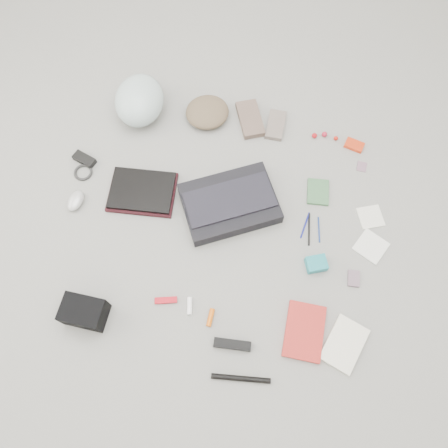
# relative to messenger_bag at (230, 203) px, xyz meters

# --- Properties ---
(ground_plane) EXTENTS (4.00, 4.00, 0.00)m
(ground_plane) POSITION_rel_messenger_bag_xyz_m (-0.01, -0.11, -0.04)
(ground_plane) COLOR gray
(messenger_bag) EXTENTS (0.51, 0.45, 0.07)m
(messenger_bag) POSITION_rel_messenger_bag_xyz_m (0.00, 0.00, 0.00)
(messenger_bag) COLOR black
(messenger_bag) RESTS_ON ground_plane
(bag_flap) EXTENTS (0.45, 0.33, 0.01)m
(bag_flap) POSITION_rel_messenger_bag_xyz_m (-0.00, 0.00, 0.04)
(bag_flap) COLOR black
(bag_flap) RESTS_ON messenger_bag
(laptop_sleeve) EXTENTS (0.32, 0.24, 0.02)m
(laptop_sleeve) POSITION_rel_messenger_bag_xyz_m (-0.42, 0.02, -0.02)
(laptop_sleeve) COLOR black
(laptop_sleeve) RESTS_ON ground_plane
(laptop) EXTENTS (0.30, 0.22, 0.02)m
(laptop) POSITION_rel_messenger_bag_xyz_m (-0.42, 0.02, -0.00)
(laptop) COLOR black
(laptop) RESTS_ON laptop_sleeve
(bike_helmet) EXTENTS (0.25, 0.31, 0.18)m
(bike_helmet) POSITION_rel_messenger_bag_xyz_m (-0.52, 0.49, 0.06)
(bike_helmet) COLOR silver
(bike_helmet) RESTS_ON ground_plane
(beanie) EXTENTS (0.29, 0.29, 0.08)m
(beanie) POSITION_rel_messenger_bag_xyz_m (-0.17, 0.50, 0.00)
(beanie) COLOR brown
(beanie) RESTS_ON ground_plane
(mitten_left) EXTENTS (0.17, 0.24, 0.03)m
(mitten_left) POSITION_rel_messenger_bag_xyz_m (0.05, 0.50, -0.02)
(mitten_left) COLOR brown
(mitten_left) RESTS_ON ground_plane
(mitten_right) EXTENTS (0.10, 0.18, 0.03)m
(mitten_right) POSITION_rel_messenger_bag_xyz_m (0.19, 0.48, -0.02)
(mitten_right) COLOR slate
(mitten_right) RESTS_ON ground_plane
(power_brick) EXTENTS (0.12, 0.09, 0.03)m
(power_brick) POSITION_rel_messenger_bag_xyz_m (-0.74, 0.17, -0.02)
(power_brick) COLOR black
(power_brick) RESTS_ON ground_plane
(cable_coil) EXTENTS (0.10, 0.10, 0.01)m
(cable_coil) POSITION_rel_messenger_bag_xyz_m (-0.74, 0.10, -0.03)
(cable_coil) COLOR black
(cable_coil) RESTS_ON ground_plane
(mouse) EXTENTS (0.09, 0.12, 0.04)m
(mouse) POSITION_rel_messenger_bag_xyz_m (-0.73, -0.06, -0.01)
(mouse) COLOR #AEAEAE
(mouse) RESTS_ON ground_plane
(camera_bag) EXTENTS (0.19, 0.14, 0.11)m
(camera_bag) POSITION_rel_messenger_bag_xyz_m (-0.55, -0.58, 0.02)
(camera_bag) COLOR black
(camera_bag) RESTS_ON ground_plane
(multitool) EXTENTS (0.10, 0.04, 0.02)m
(multitool) POSITION_rel_messenger_bag_xyz_m (-0.22, -0.48, -0.03)
(multitool) COLOR #AE0B16
(multitool) RESTS_ON ground_plane
(toiletry_tube_white) EXTENTS (0.03, 0.08, 0.02)m
(toiletry_tube_white) POSITION_rel_messenger_bag_xyz_m (-0.12, -0.50, -0.02)
(toiletry_tube_white) COLOR white
(toiletry_tube_white) RESTS_ON ground_plane
(toiletry_tube_orange) EXTENTS (0.03, 0.08, 0.02)m
(toiletry_tube_orange) POSITION_rel_messenger_bag_xyz_m (-0.02, -0.54, -0.02)
(toiletry_tube_orange) COLOR #D65B0B
(toiletry_tube_orange) RESTS_ON ground_plane
(u_lock) EXTENTS (0.16, 0.04, 0.03)m
(u_lock) POSITION_rel_messenger_bag_xyz_m (0.08, -0.64, -0.02)
(u_lock) COLOR black
(u_lock) RESTS_ON ground_plane
(bike_pump) EXTENTS (0.24, 0.03, 0.02)m
(bike_pump) POSITION_rel_messenger_bag_xyz_m (0.13, -0.77, -0.02)
(bike_pump) COLOR black
(bike_pump) RESTS_ON ground_plane
(book_red) EXTENTS (0.18, 0.25, 0.02)m
(book_red) POSITION_rel_messenger_bag_xyz_m (0.38, -0.55, -0.02)
(book_red) COLOR red
(book_red) RESTS_ON ground_plane
(book_white) EXTENTS (0.22, 0.25, 0.02)m
(book_white) POSITION_rel_messenger_bag_xyz_m (0.55, -0.58, -0.02)
(book_white) COLOR beige
(book_white) RESTS_ON ground_plane
(notepad) EXTENTS (0.10, 0.14, 0.02)m
(notepad) POSITION_rel_messenger_bag_xyz_m (0.42, 0.12, -0.03)
(notepad) COLOR #38613D
(notepad) RESTS_ON ground_plane
(pen_blue) EXTENTS (0.04, 0.14, 0.01)m
(pen_blue) POSITION_rel_messenger_bag_xyz_m (0.36, -0.06, -0.03)
(pen_blue) COLOR navy
(pen_blue) RESTS_ON ground_plane
(pen_black) EXTENTS (0.01, 0.16, 0.01)m
(pen_black) POSITION_rel_messenger_bag_xyz_m (0.38, -0.07, -0.03)
(pen_black) COLOR black
(pen_black) RESTS_ON ground_plane
(pen_navy) EXTENTS (0.02, 0.13, 0.01)m
(pen_navy) POSITION_rel_messenger_bag_xyz_m (0.43, -0.07, -0.03)
(pen_navy) COLOR navy
(pen_navy) RESTS_ON ground_plane
(accordion_wallet) EXTENTS (0.11, 0.10, 0.04)m
(accordion_wallet) POSITION_rel_messenger_bag_xyz_m (0.42, -0.25, -0.01)
(accordion_wallet) COLOR teal
(accordion_wallet) RESTS_ON ground_plane
(card_deck) EXTENTS (0.05, 0.07, 0.01)m
(card_deck) POSITION_rel_messenger_bag_xyz_m (0.59, -0.29, -0.03)
(card_deck) COLOR slate
(card_deck) RESTS_ON ground_plane
(napkin_top) EXTENTS (0.14, 0.14, 0.01)m
(napkin_top) POSITION_rel_messenger_bag_xyz_m (0.67, 0.02, -0.03)
(napkin_top) COLOR silver
(napkin_top) RESTS_ON ground_plane
(napkin_bottom) EXTENTS (0.18, 0.18, 0.01)m
(napkin_bottom) POSITION_rel_messenger_bag_xyz_m (0.67, -0.13, -0.03)
(napkin_bottom) COLOR silver
(napkin_bottom) RESTS_ON ground_plane
(lollipop_a) EXTENTS (0.03, 0.03, 0.03)m
(lollipop_a) POSITION_rel_messenger_bag_xyz_m (0.39, 0.44, -0.02)
(lollipop_a) COLOR #B00F16
(lollipop_a) RESTS_ON ground_plane
(lollipop_b) EXTENTS (0.04, 0.04, 0.03)m
(lollipop_b) POSITION_rel_messenger_bag_xyz_m (0.44, 0.45, -0.02)
(lollipop_b) COLOR maroon
(lollipop_b) RESTS_ON ground_plane
(lollipop_c) EXTENTS (0.03, 0.03, 0.02)m
(lollipop_c) POSITION_rel_messenger_bag_xyz_m (0.50, 0.44, -0.02)
(lollipop_c) COLOR red
(lollipop_c) RESTS_ON ground_plane
(altoids_tin) EXTENTS (0.11, 0.09, 0.02)m
(altoids_tin) POSITION_rel_messenger_bag_xyz_m (0.59, 0.41, -0.03)
(altoids_tin) COLOR red
(altoids_tin) RESTS_ON ground_plane
(stamp_sheet) EXTENTS (0.05, 0.06, 0.00)m
(stamp_sheet) POSITION_rel_messenger_bag_xyz_m (0.63, 0.29, -0.03)
(stamp_sheet) COLOR gray
(stamp_sheet) RESTS_ON ground_plane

